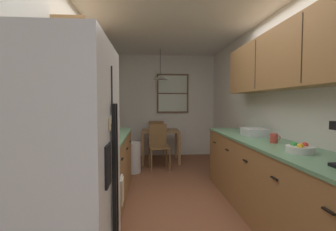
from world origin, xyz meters
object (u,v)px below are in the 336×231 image
at_px(mug_by_coffeemaker, 274,138).
at_px(dish_rack, 255,132).
at_px(trash_bin, 132,157).
at_px(microwave_over_range, 65,71).
at_px(dining_table, 160,136).
at_px(dining_chair_far, 157,137).
at_px(dining_chair_near, 159,144).
at_px(storage_canister, 94,135).
at_px(stove_range, 81,201).
at_px(fruit_bowl, 300,149).
at_px(refrigerator, 53,187).

distance_m(mug_by_coffeemaker, dish_rack, 0.58).
bearing_deg(trash_bin, microwave_over_range, -99.16).
bearing_deg(dining_table, dining_chair_far, 96.87).
xyz_separation_m(dining_chair_near, storage_canister, (-0.82, -2.17, 0.48)).
distance_m(stove_range, trash_bin, 2.55).
height_order(stove_range, dining_chair_near, stove_range).
bearing_deg(fruit_bowl, dining_table, 107.42).
xyz_separation_m(refrigerator, trash_bin, (0.25, 3.26, -0.56)).
xyz_separation_m(refrigerator, dining_chair_far, (0.77, 4.63, -0.35)).
distance_m(refrigerator, dish_rack, 2.65).
height_order(refrigerator, dish_rack, refrigerator).
relative_size(trash_bin, dish_rack, 1.73).
bearing_deg(microwave_over_range, refrigerator, -77.92).
xyz_separation_m(trash_bin, storage_canister, (-0.30, -1.92, 0.69)).
height_order(microwave_over_range, dining_chair_far, microwave_over_range).
bearing_deg(stove_range, refrigerator, -86.69).
height_order(dining_table, dish_rack, dish_rack).
distance_m(dining_chair_far, fruit_bowl, 4.21).
bearing_deg(trash_bin, fruit_bowl, -57.76).
xyz_separation_m(dining_chair_near, trash_bin, (-0.52, -0.26, -0.21)).
relative_size(dining_table, mug_by_coffeemaker, 7.10).
distance_m(dining_table, mug_by_coffeemaker, 3.16).
bearing_deg(mug_by_coffeemaker, dining_table, 111.07).
height_order(microwave_over_range, storage_canister, microwave_over_range).
xyz_separation_m(fruit_bowl, dish_rack, (0.08, 1.12, 0.01)).
relative_size(storage_canister, dish_rack, 0.49).
height_order(stove_range, trash_bin, stove_range).
distance_m(storage_canister, fruit_bowl, 2.10).
distance_m(refrigerator, dining_table, 4.17).
height_order(storage_canister, fruit_bowl, storage_canister).
bearing_deg(microwave_over_range, storage_canister, 80.04).
height_order(refrigerator, microwave_over_range, microwave_over_range).
bearing_deg(stove_range, dish_rack, 26.09).
bearing_deg(storage_canister, dining_chair_near, 69.30).
bearing_deg(mug_by_coffeemaker, microwave_over_range, -168.84).
distance_m(refrigerator, microwave_over_range, 1.07).
distance_m(trash_bin, fruit_bowl, 3.20).
distance_m(dining_chair_near, dining_chair_far, 1.12).
distance_m(microwave_over_range, dining_chair_far, 4.17).
bearing_deg(fruit_bowl, trash_bin, 122.24).
height_order(stove_range, fruit_bowl, stove_range).
bearing_deg(fruit_bowl, dining_chair_far, 106.01).
bearing_deg(stove_range, dining_chair_near, 73.69).
relative_size(refrigerator, dish_rack, 5.01).
relative_size(storage_canister, fruit_bowl, 0.68).
relative_size(dining_chair_far, trash_bin, 1.53).
height_order(dining_table, storage_canister, storage_canister).
height_order(microwave_over_range, dining_chair_near, microwave_over_range).
relative_size(refrigerator, fruit_bowl, 7.04).
xyz_separation_m(dining_chair_near, mug_by_coffeemaker, (1.19, -2.37, 0.45)).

